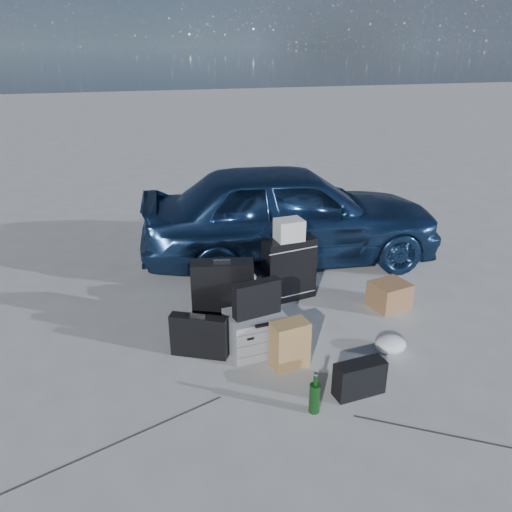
{
  "coord_description": "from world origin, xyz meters",
  "views": [
    {
      "loc": [
        -1.35,
        -3.36,
        2.56
      ],
      "look_at": [
        -0.02,
        0.85,
        0.7
      ],
      "focal_mm": 35.0,
      "sensor_mm": 36.0,
      "label": 1
    }
  ],
  "objects_px": {
    "green_bottle": "(315,393)",
    "car": "(290,213)",
    "briefcase": "(199,336)",
    "pelican_case": "(255,331)",
    "suitcase_left": "(223,298)",
    "suitcase_right": "(289,269)",
    "cardboard_box": "(389,295)",
    "duffel_bag": "(231,294)"
  },
  "relations": [
    {
      "from": "car",
      "to": "duffel_bag",
      "type": "bearing_deg",
      "value": 143.18
    },
    {
      "from": "green_bottle",
      "to": "car",
      "type": "bearing_deg",
      "value": 72.63
    },
    {
      "from": "pelican_case",
      "to": "car",
      "type": "bearing_deg",
      "value": 56.83
    },
    {
      "from": "duffel_bag",
      "to": "cardboard_box",
      "type": "relative_size",
      "value": 1.92
    },
    {
      "from": "suitcase_left",
      "to": "green_bottle",
      "type": "xyz_separation_m",
      "value": [
        0.37,
        -1.31,
        -0.21
      ]
    },
    {
      "from": "suitcase_left",
      "to": "suitcase_right",
      "type": "bearing_deg",
      "value": 43.56
    },
    {
      "from": "car",
      "to": "green_bottle",
      "type": "relative_size",
      "value": 11.13
    },
    {
      "from": "suitcase_left",
      "to": "cardboard_box",
      "type": "distance_m",
      "value": 1.81
    },
    {
      "from": "suitcase_right",
      "to": "cardboard_box",
      "type": "distance_m",
      "value": 1.09
    },
    {
      "from": "car",
      "to": "briefcase",
      "type": "distance_m",
      "value": 2.42
    },
    {
      "from": "pelican_case",
      "to": "cardboard_box",
      "type": "distance_m",
      "value": 1.63
    },
    {
      "from": "pelican_case",
      "to": "duffel_bag",
      "type": "relative_size",
      "value": 0.7
    },
    {
      "from": "car",
      "to": "green_bottle",
      "type": "distance_m",
      "value": 2.98
    },
    {
      "from": "duffel_bag",
      "to": "pelican_case",
      "type": "bearing_deg",
      "value": -111.63
    },
    {
      "from": "car",
      "to": "cardboard_box",
      "type": "bearing_deg",
      "value": -152.29
    },
    {
      "from": "car",
      "to": "suitcase_left",
      "type": "xyz_separation_m",
      "value": [
        -1.25,
        -1.5,
        -0.26
      ]
    },
    {
      "from": "suitcase_left",
      "to": "suitcase_right",
      "type": "relative_size",
      "value": 1.09
    },
    {
      "from": "briefcase",
      "to": "green_bottle",
      "type": "distance_m",
      "value": 1.21
    },
    {
      "from": "briefcase",
      "to": "suitcase_right",
      "type": "bearing_deg",
      "value": 63.11
    },
    {
      "from": "suitcase_left",
      "to": "duffel_bag",
      "type": "relative_size",
      "value": 1.05
    },
    {
      "from": "pelican_case",
      "to": "cardboard_box",
      "type": "relative_size",
      "value": 1.35
    },
    {
      "from": "briefcase",
      "to": "green_bottle",
      "type": "xyz_separation_m",
      "value": [
        0.67,
        -1.0,
        -0.03
      ]
    },
    {
      "from": "pelican_case",
      "to": "briefcase",
      "type": "xyz_separation_m",
      "value": [
        -0.51,
        0.05,
        0.02
      ]
    },
    {
      "from": "briefcase",
      "to": "green_bottle",
      "type": "bearing_deg",
      "value": -27.37
    },
    {
      "from": "suitcase_right",
      "to": "pelican_case",
      "type": "bearing_deg",
      "value": -135.53
    },
    {
      "from": "pelican_case",
      "to": "suitcase_left",
      "type": "relative_size",
      "value": 0.67
    },
    {
      "from": "green_bottle",
      "to": "suitcase_right",
      "type": "bearing_deg",
      "value": 74.94
    },
    {
      "from": "briefcase",
      "to": "suitcase_right",
      "type": "xyz_separation_m",
      "value": [
        1.16,
        0.79,
        0.15
      ]
    },
    {
      "from": "duffel_bag",
      "to": "green_bottle",
      "type": "relative_size",
      "value": 2.14
    },
    {
      "from": "cardboard_box",
      "to": "green_bottle",
      "type": "relative_size",
      "value": 1.12
    },
    {
      "from": "suitcase_right",
      "to": "cardboard_box",
      "type": "height_order",
      "value": "suitcase_right"
    },
    {
      "from": "suitcase_left",
      "to": "green_bottle",
      "type": "distance_m",
      "value": 1.37
    },
    {
      "from": "pelican_case",
      "to": "suitcase_right",
      "type": "height_order",
      "value": "suitcase_right"
    },
    {
      "from": "car",
      "to": "suitcase_left",
      "type": "height_order",
      "value": "car"
    },
    {
      "from": "briefcase",
      "to": "suitcase_left",
      "type": "xyz_separation_m",
      "value": [
        0.3,
        0.31,
        0.18
      ]
    },
    {
      "from": "briefcase",
      "to": "cardboard_box",
      "type": "xyz_separation_m",
      "value": [
        2.1,
        0.28,
        -0.06
      ]
    },
    {
      "from": "pelican_case",
      "to": "briefcase",
      "type": "relative_size",
      "value": 0.99
    },
    {
      "from": "car",
      "to": "suitcase_left",
      "type": "distance_m",
      "value": 1.97
    },
    {
      "from": "suitcase_right",
      "to": "cardboard_box",
      "type": "relative_size",
      "value": 1.84
    },
    {
      "from": "duffel_bag",
      "to": "car",
      "type": "bearing_deg",
      "value": 21.89
    },
    {
      "from": "suitcase_right",
      "to": "briefcase",
      "type": "bearing_deg",
      "value": -153.56
    },
    {
      "from": "cardboard_box",
      "to": "suitcase_left",
      "type": "bearing_deg",
      "value": 179.3
    }
  ]
}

